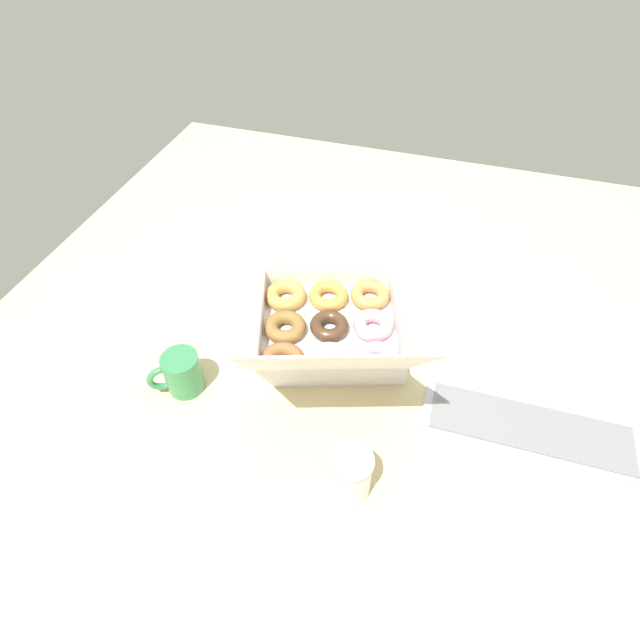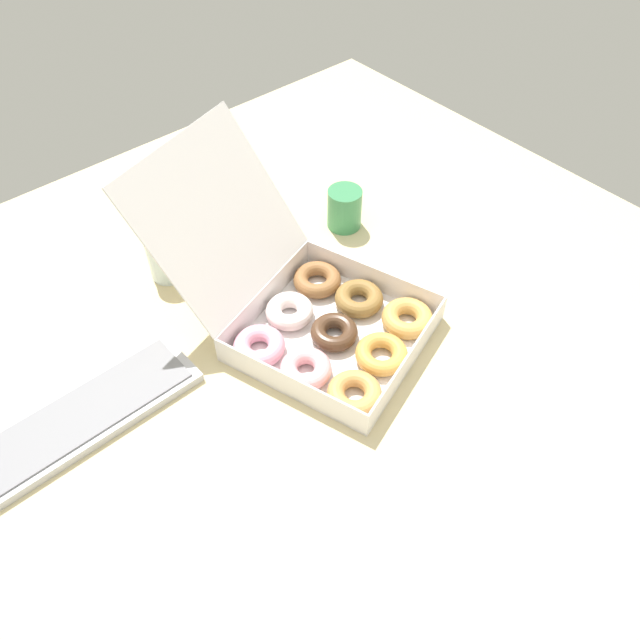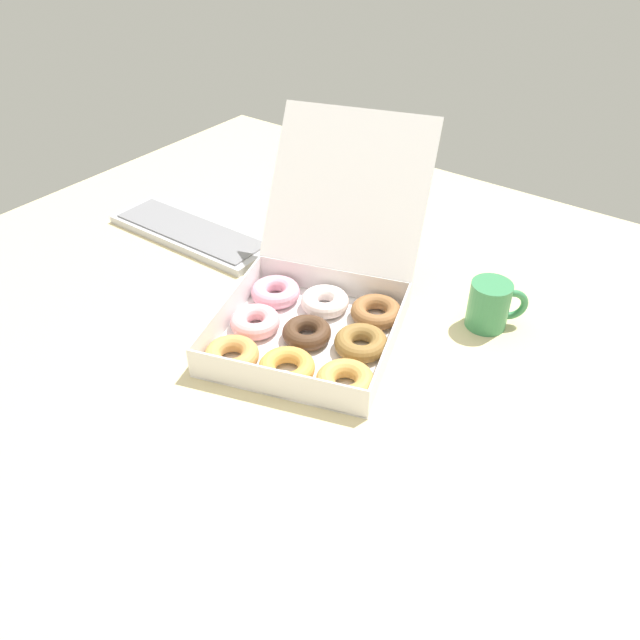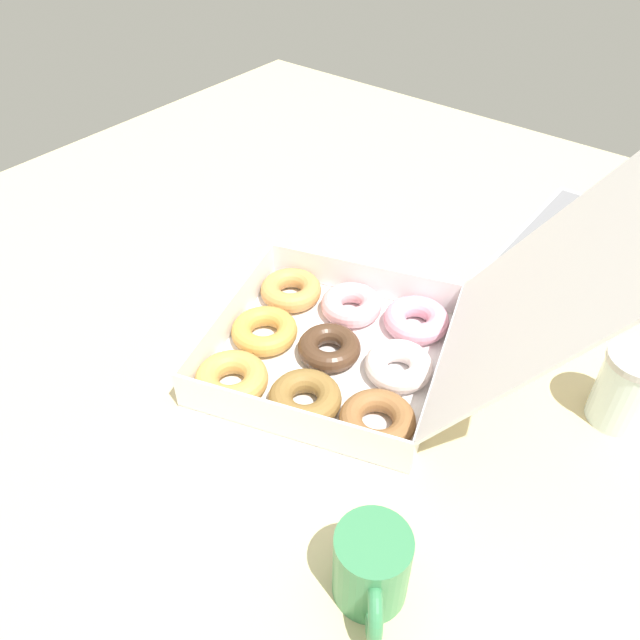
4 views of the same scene
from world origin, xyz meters
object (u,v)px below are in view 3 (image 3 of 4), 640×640
object	(u,v)px
glass_jar	(353,217)
donut_box	(312,317)
coffee_mug	(491,304)
keyboard	(191,233)

from	to	relation	value
glass_jar	donut_box	bearing A→B (deg)	-67.87
donut_box	coffee_mug	world-z (taller)	donut_box
donut_box	keyboard	xyz separation A→B (cm)	(-46.37, 12.43, -2.74)
glass_jar	coffee_mug	bearing A→B (deg)	-16.89
donut_box	coffee_mug	xyz separation A→B (cm)	(26.51, 22.72, 1.18)
donut_box	coffee_mug	size ratio (longest dim) A/B	5.63
donut_box	keyboard	size ratio (longest dim) A/B	1.38
donut_box	glass_jar	world-z (taller)	donut_box
keyboard	glass_jar	size ratio (longest dim) A/B	3.77
donut_box	keyboard	distance (cm)	48.08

